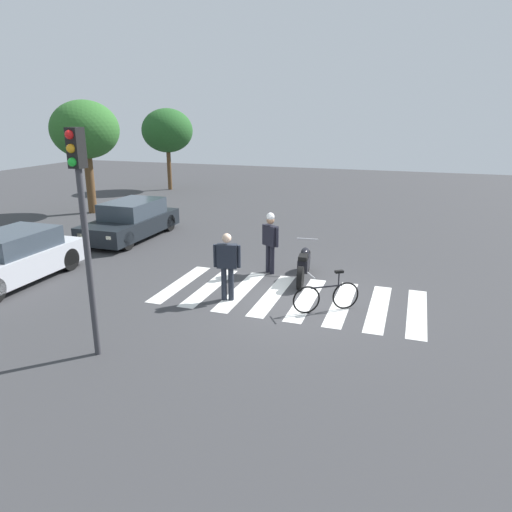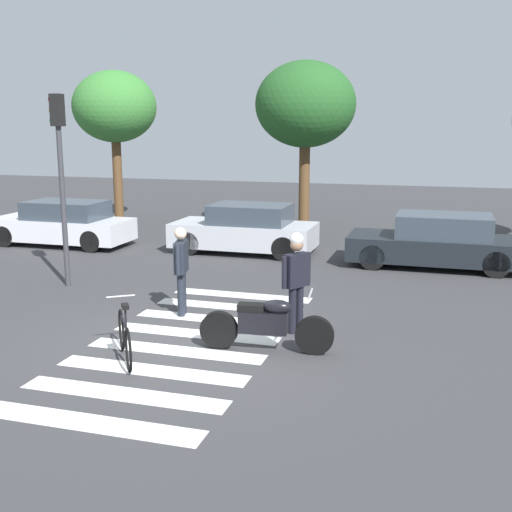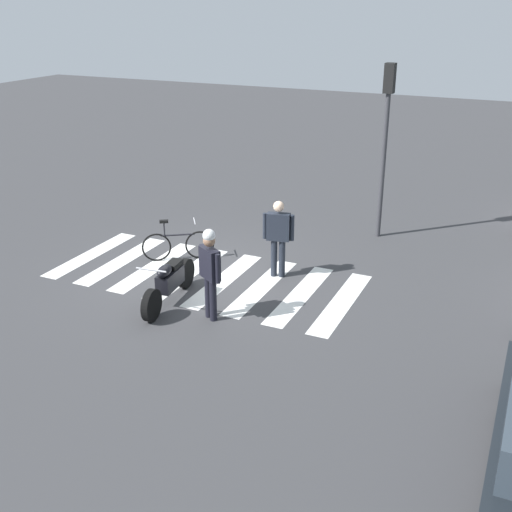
{
  "view_description": "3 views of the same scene",
  "coord_description": "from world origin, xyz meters",
  "px_view_note": "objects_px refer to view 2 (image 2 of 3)",
  "views": [
    {
      "loc": [
        -11.13,
        -2.85,
        4.57
      ],
      "look_at": [
        -0.03,
        0.91,
        1.03
      ],
      "focal_mm": 33.24,
      "sensor_mm": 36.0,
      "label": 1
    },
    {
      "loc": [
        4.11,
        -9.59,
        3.69
      ],
      "look_at": [
        0.78,
        1.6,
        1.24
      ],
      "focal_mm": 44.29,
      "sensor_mm": 36.0,
      "label": 2
    },
    {
      "loc": [
        11.29,
        6.4,
        5.78
      ],
      "look_at": [
        0.42,
        1.43,
        0.9
      ],
      "focal_mm": 44.62,
      "sensor_mm": 36.0,
      "label": 3
    }
  ],
  "objects_px": {
    "leaning_bicycle": "(125,337)",
    "officer_by_motorcycle": "(181,265)",
    "car_silver_sedan": "(246,230)",
    "officer_on_foot": "(296,275)",
    "car_black_suv": "(437,242)",
    "car_white_van": "(62,224)",
    "traffic_light_pole": "(60,160)",
    "police_motorcycle": "(266,325)"
  },
  "relations": [
    {
      "from": "officer_by_motorcycle",
      "to": "car_black_suv",
      "type": "height_order",
      "value": "officer_by_motorcycle"
    },
    {
      "from": "car_silver_sedan",
      "to": "car_black_suv",
      "type": "height_order",
      "value": "car_silver_sedan"
    },
    {
      "from": "officer_by_motorcycle",
      "to": "traffic_light_pole",
      "type": "relative_size",
      "value": 0.4
    },
    {
      "from": "car_black_suv",
      "to": "traffic_light_pole",
      "type": "relative_size",
      "value": 1.02
    },
    {
      "from": "police_motorcycle",
      "to": "officer_on_foot",
      "type": "height_order",
      "value": "officer_on_foot"
    },
    {
      "from": "police_motorcycle",
      "to": "car_silver_sedan",
      "type": "bearing_deg",
      "value": 109.82
    },
    {
      "from": "officer_on_foot",
      "to": "car_black_suv",
      "type": "distance_m",
      "value": 6.67
    },
    {
      "from": "car_black_suv",
      "to": "officer_on_foot",
      "type": "bearing_deg",
      "value": -110.45
    },
    {
      "from": "car_white_van",
      "to": "car_silver_sedan",
      "type": "relative_size",
      "value": 1.06
    },
    {
      "from": "leaning_bicycle",
      "to": "car_white_van",
      "type": "xyz_separation_m",
      "value": [
        -6.53,
        8.24,
        0.28
      ]
    },
    {
      "from": "police_motorcycle",
      "to": "traffic_light_pole",
      "type": "relative_size",
      "value": 0.52
    },
    {
      "from": "car_silver_sedan",
      "to": "officer_by_motorcycle",
      "type": "bearing_deg",
      "value": -83.98
    },
    {
      "from": "officer_by_motorcycle",
      "to": "leaning_bicycle",
      "type": "bearing_deg",
      "value": -87.84
    },
    {
      "from": "traffic_light_pole",
      "to": "officer_on_foot",
      "type": "bearing_deg",
      "value": -16.78
    },
    {
      "from": "car_black_suv",
      "to": "traffic_light_pole",
      "type": "height_order",
      "value": "traffic_light_pole"
    },
    {
      "from": "leaning_bicycle",
      "to": "traffic_light_pole",
      "type": "height_order",
      "value": "traffic_light_pole"
    },
    {
      "from": "officer_by_motorcycle",
      "to": "traffic_light_pole",
      "type": "height_order",
      "value": "traffic_light_pole"
    },
    {
      "from": "car_white_van",
      "to": "traffic_light_pole",
      "type": "height_order",
      "value": "traffic_light_pole"
    },
    {
      "from": "officer_by_motorcycle",
      "to": "car_silver_sedan",
      "type": "xyz_separation_m",
      "value": [
        -0.66,
        6.24,
        -0.33
      ]
    },
    {
      "from": "leaning_bicycle",
      "to": "officer_by_motorcycle",
      "type": "xyz_separation_m",
      "value": [
        -0.09,
        2.51,
        0.62
      ]
    },
    {
      "from": "leaning_bicycle",
      "to": "car_white_van",
      "type": "relative_size",
      "value": 0.33
    },
    {
      "from": "car_white_van",
      "to": "car_silver_sedan",
      "type": "bearing_deg",
      "value": 5.11
    },
    {
      "from": "police_motorcycle",
      "to": "officer_on_foot",
      "type": "xyz_separation_m",
      "value": [
        0.26,
        1.09,
        0.61
      ]
    },
    {
      "from": "leaning_bicycle",
      "to": "car_silver_sedan",
      "type": "distance_m",
      "value": 8.79
    },
    {
      "from": "officer_by_motorcycle",
      "to": "car_silver_sedan",
      "type": "distance_m",
      "value": 6.29
    },
    {
      "from": "leaning_bicycle",
      "to": "traffic_light_pole",
      "type": "bearing_deg",
      "value": 132.59
    },
    {
      "from": "leaning_bicycle",
      "to": "officer_by_motorcycle",
      "type": "distance_m",
      "value": 2.59
    },
    {
      "from": "car_white_van",
      "to": "car_silver_sedan",
      "type": "distance_m",
      "value": 5.8
    },
    {
      "from": "police_motorcycle",
      "to": "car_silver_sedan",
      "type": "distance_m",
      "value": 8.21
    },
    {
      "from": "leaning_bicycle",
      "to": "officer_by_motorcycle",
      "type": "relative_size",
      "value": 0.82
    },
    {
      "from": "police_motorcycle",
      "to": "leaning_bicycle",
      "type": "distance_m",
      "value": 2.28
    },
    {
      "from": "police_motorcycle",
      "to": "car_silver_sedan",
      "type": "relative_size",
      "value": 0.54
    },
    {
      "from": "officer_by_motorcycle",
      "to": "officer_on_foot",
      "type": "bearing_deg",
      "value": -9.41
    },
    {
      "from": "officer_by_motorcycle",
      "to": "traffic_light_pole",
      "type": "bearing_deg",
      "value": 158.46
    },
    {
      "from": "officer_on_foot",
      "to": "car_white_van",
      "type": "relative_size",
      "value": 0.42
    },
    {
      "from": "officer_by_motorcycle",
      "to": "car_silver_sedan",
      "type": "relative_size",
      "value": 0.42
    },
    {
      "from": "officer_on_foot",
      "to": "traffic_light_pole",
      "type": "xyz_separation_m",
      "value": [
        -5.86,
        1.77,
        1.84
      ]
    },
    {
      "from": "car_silver_sedan",
      "to": "leaning_bicycle",
      "type": "bearing_deg",
      "value": -85.08
    },
    {
      "from": "police_motorcycle",
      "to": "traffic_light_pole",
      "type": "distance_m",
      "value": 6.75
    },
    {
      "from": "officer_by_motorcycle",
      "to": "car_white_van",
      "type": "distance_m",
      "value": 8.62
    },
    {
      "from": "car_white_van",
      "to": "car_silver_sedan",
      "type": "xyz_separation_m",
      "value": [
        5.78,
        0.52,
        0.02
      ]
    },
    {
      "from": "officer_on_foot",
      "to": "car_black_suv",
      "type": "xyz_separation_m",
      "value": [
        2.33,
        6.24,
        -0.4
      ]
    }
  ]
}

